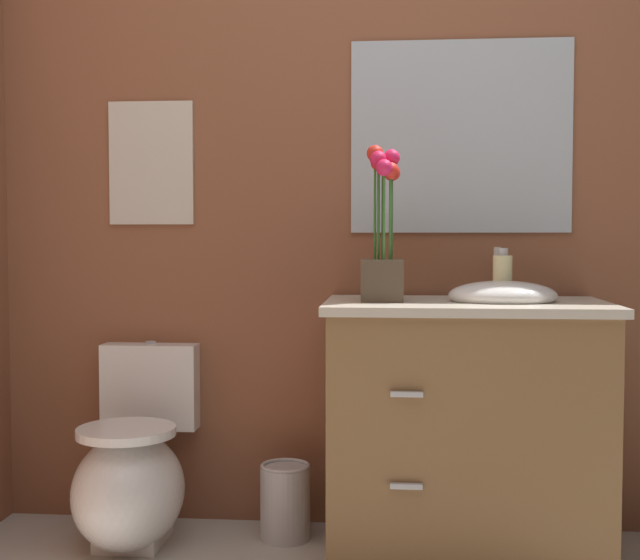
{
  "coord_description": "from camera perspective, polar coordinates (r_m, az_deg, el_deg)",
  "views": [
    {
      "loc": [
        0.1,
        -1.67,
        1.09
      ],
      "look_at": [
        -0.15,
        1.13,
        0.94
      ],
      "focal_mm": 47.46,
      "sensor_mm": 36.0,
      "label": 1
    }
  ],
  "objects": [
    {
      "name": "wall_back",
      "position": [
        3.18,
        6.91,
        5.9
      ],
      "size": [
        4.33,
        0.05,
        2.5
      ],
      "primitive_type": "cube",
      "color": "brown",
      "rests_on": "ground_plane"
    },
    {
      "name": "toilet",
      "position": [
        3.13,
        -12.51,
        -12.73
      ],
      "size": [
        0.38,
        0.59,
        0.69
      ],
      "color": "white",
      "rests_on": "ground_plane"
    },
    {
      "name": "vanity_cabinet",
      "position": [
        2.93,
        9.8,
        -9.71
      ],
      "size": [
        0.94,
        0.56,
        1.05
      ],
      "color": "brown",
      "rests_on": "ground_plane"
    },
    {
      "name": "flower_vase",
      "position": [
        2.82,
        4.27,
        2.72
      ],
      "size": [
        0.14,
        0.14,
        0.52
      ],
      "color": "#4C3D2D",
      "rests_on": "vanity_cabinet"
    },
    {
      "name": "soap_bottle",
      "position": [
        2.88,
        12.2,
        0.19
      ],
      "size": [
        0.06,
        0.06,
        0.18
      ],
      "color": "beige",
      "rests_on": "vanity_cabinet"
    },
    {
      "name": "trash_bin",
      "position": [
        3.13,
        -2.35,
        -14.67
      ],
      "size": [
        0.18,
        0.18,
        0.27
      ],
      "color": "#B7B7BC",
      "rests_on": "ground_plane"
    },
    {
      "name": "wall_poster",
      "position": [
        3.28,
        -11.32,
        7.74
      ],
      "size": [
        0.32,
        0.01,
        0.46
      ],
      "primitive_type": "cube",
      "color": "beige"
    },
    {
      "name": "wall_mirror",
      "position": [
        3.17,
        9.47,
        9.51
      ],
      "size": [
        0.8,
        0.01,
        0.7
      ],
      "primitive_type": "cube",
      "color": "#B2BCC6"
    }
  ]
}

